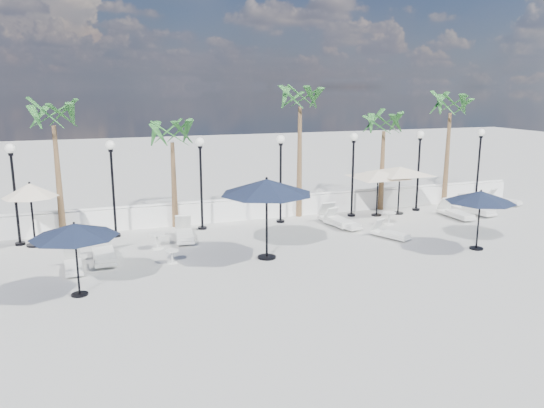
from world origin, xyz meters
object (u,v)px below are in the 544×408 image
object	(u,v)px
parasol_cream_sq_a	(378,171)
parasol_cream_small	(30,191)
lounger_4	(342,222)
parasol_navy_left	(74,231)
lounger_1	(73,265)
lounger_7	(503,200)
parasol_navy_mid	(267,187)
lounger_0	(184,234)
lounger_5	(456,213)
parasol_cream_sq_b	(400,167)
lounger_6	(390,233)
parasol_navy_right	(481,197)
lounger_3	(336,219)
lounger_2	(104,253)
lounger_8	(473,208)

from	to	relation	value
parasol_cream_sq_a	parasol_cream_small	bearing A→B (deg)	-180.00
lounger_4	parasol_navy_left	world-z (taller)	parasol_navy_left
parasol_cream_sq_a	lounger_1	bearing A→B (deg)	-165.21
lounger_7	parasol_navy_mid	distance (m)	14.98
lounger_0	lounger_5	world-z (taller)	lounger_0
parasol_navy_mid	parasol_cream_sq_b	distance (m)	9.05
lounger_7	lounger_5	bearing A→B (deg)	-178.03
lounger_6	parasol_navy_right	xyz separation A→B (m)	(2.25, -2.30, 1.76)
parasol_navy_right	parasol_cream_small	xyz separation A→B (m)	(-15.42, 5.80, 0.13)
parasol_navy_mid	lounger_3	bearing A→B (deg)	37.55
parasol_navy_left	parasol_navy_mid	world-z (taller)	parasol_navy_mid
lounger_2	parasol_navy_left	world-z (taller)	parasol_navy_left
lounger_2	parasol_cream_small	distance (m)	4.04
lounger_3	lounger_1	bearing A→B (deg)	-172.15
parasol_navy_mid	parasol_cream_small	xyz separation A→B (m)	(-7.77, 4.26, -0.43)
parasol_navy_mid	parasol_cream_small	bearing A→B (deg)	151.26
lounger_3	lounger_5	world-z (taller)	lounger_3
lounger_0	lounger_5	bearing A→B (deg)	4.35
parasol_cream_sq_a	lounger_6	bearing A→B (deg)	-112.10
lounger_3	parasol_navy_mid	size ratio (longest dim) A/B	0.68
lounger_5	parasol_cream_sq_a	distance (m)	4.01
lounger_6	lounger_5	bearing A→B (deg)	-1.48
lounger_4	lounger_8	world-z (taller)	lounger_8
lounger_3	lounger_5	bearing A→B (deg)	-11.51
lounger_0	parasol_navy_right	xyz separation A→B (m)	(9.98, -4.72, 1.71)
lounger_4	parasol_navy_mid	bearing A→B (deg)	-162.75
lounger_2	lounger_5	xyz separation A→B (m)	(15.37, 1.10, -0.02)
lounger_1	lounger_3	world-z (taller)	lounger_3
lounger_4	parasol_navy_left	bearing A→B (deg)	-173.72
parasol_navy_right	parasol_cream_sq_a	size ratio (longest dim) A/B	0.54
lounger_5	lounger_7	distance (m)	4.48
parasol_cream_sq_b	parasol_navy_mid	bearing A→B (deg)	-151.87
lounger_0	parasol_navy_mid	distance (m)	4.55
lounger_6	lounger_8	bearing A→B (deg)	-2.71
lounger_8	parasol_navy_mid	xyz separation A→B (m)	(-11.31, -3.07, 2.26)
lounger_0	parasol_navy_right	size ratio (longest dim) A/B	0.84
lounger_6	lounger_7	world-z (taller)	lounger_7
lounger_6	lounger_7	bearing A→B (deg)	-2.17
lounger_4	parasol_navy_left	xyz separation A→B (m)	(-10.48, -4.25, 1.68)
lounger_3	parasol_navy_left	bearing A→B (deg)	-161.01
lounger_8	parasol_cream_small	size ratio (longest dim) A/B	0.91
lounger_0	lounger_4	world-z (taller)	lounger_0
parasol_navy_mid	lounger_7	bearing A→B (deg)	16.81
lounger_7	parasol_cream_sq_a	world-z (taller)	parasol_cream_sq_a
lounger_2	lounger_8	size ratio (longest dim) A/B	0.98
parasol_cream_small	parasol_cream_sq_a	bearing A→B (deg)	0.00
lounger_2	parasol_cream_sq_a	world-z (taller)	parasol_cream_sq_a
parasol_navy_left	lounger_3	bearing A→B (deg)	24.37
lounger_8	parasol_navy_right	xyz separation A→B (m)	(-3.66, -4.61, 1.69)
lounger_1	parasol_cream_sq_a	size ratio (longest dim) A/B	0.36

